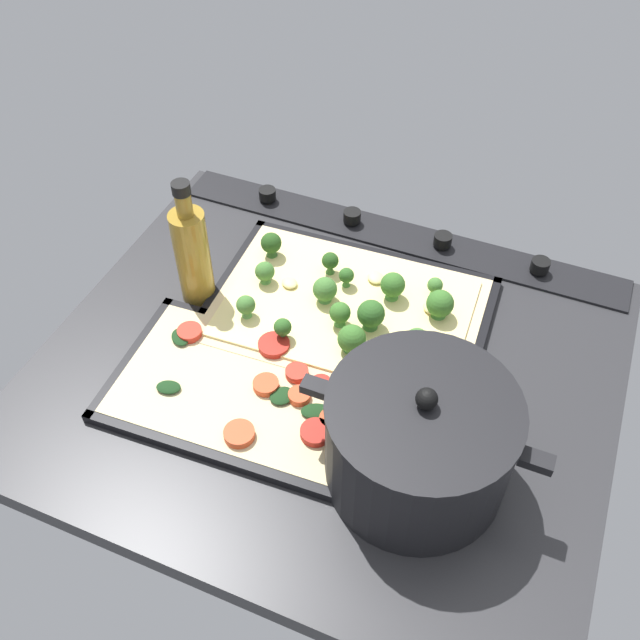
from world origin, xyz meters
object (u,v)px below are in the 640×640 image
(oil_bottle, at_px, (192,253))
(broccoli_pizza, at_px, (349,308))
(cooking_pot, at_px, (419,441))
(baking_tray_back, at_px, (245,392))
(veggie_pizza_back, at_px, (249,388))
(baking_tray_front, at_px, (346,314))

(oil_bottle, bearing_deg, broccoli_pizza, -169.06)
(cooking_pot, relative_size, oil_bottle, 1.41)
(baking_tray_back, bearing_deg, broccoli_pizza, -113.03)
(baking_tray_back, height_order, veggie_pizza_back, veggie_pizza_back)
(broccoli_pizza, bearing_deg, veggie_pizza_back, 68.36)
(baking_tray_back, xyz_separation_m, oil_bottle, (0.14, -0.14, 0.08))
(cooking_pot, xyz_separation_m, oil_bottle, (0.38, -0.16, 0.01))
(baking_tray_back, xyz_separation_m, veggie_pizza_back, (-0.01, -0.00, 0.01))
(veggie_pizza_back, relative_size, cooking_pot, 1.17)
(veggie_pizza_back, xyz_separation_m, cooking_pot, (-0.23, 0.03, 0.06))
(baking_tray_back, relative_size, oil_bottle, 1.77)
(broccoli_pizza, distance_m, veggie_pizza_back, 0.19)
(baking_tray_front, bearing_deg, broccoli_pizza, 164.99)
(broccoli_pizza, relative_size, oil_bottle, 1.89)
(baking_tray_front, height_order, baking_tray_back, same)
(cooking_pot, bearing_deg, veggie_pizza_back, -7.50)
(baking_tray_back, distance_m, oil_bottle, 0.21)
(baking_tray_front, distance_m, oil_bottle, 0.23)
(veggie_pizza_back, relative_size, oil_bottle, 1.64)
(baking_tray_back, height_order, oil_bottle, oil_bottle)
(veggie_pizza_back, bearing_deg, baking_tray_front, -110.37)
(baking_tray_front, bearing_deg, cooking_pot, 128.64)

